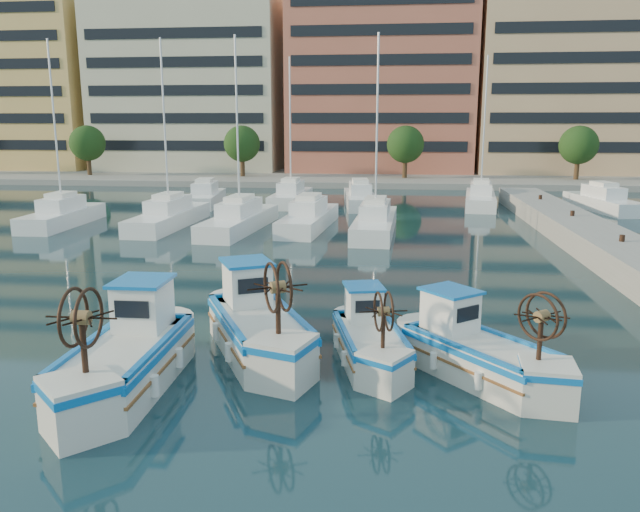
% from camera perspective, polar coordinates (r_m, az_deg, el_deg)
% --- Properties ---
extents(ground, '(300.00, 300.00, 0.00)m').
position_cam_1_polar(ground, '(16.79, -2.40, -10.72)').
color(ground, '#1A3844').
rests_on(ground, ground).
extents(waterfront, '(180.00, 40.00, 25.60)m').
position_cam_1_polar(waterfront, '(80.75, 11.62, 15.14)').
color(waterfront, gray).
rests_on(waterfront, ground).
extents(yacht_marina, '(39.88, 22.82, 11.50)m').
position_cam_1_polar(yacht_marina, '(43.93, -0.13, 4.29)').
color(yacht_marina, white).
rests_on(yacht_marina, ground).
extents(fishing_boat_a, '(2.12, 5.07, 3.15)m').
position_cam_1_polar(fishing_boat_a, '(16.43, -17.19, -8.54)').
color(fishing_boat_a, silver).
rests_on(fishing_boat_a, ground).
extents(fishing_boat_b, '(3.97, 5.20, 3.14)m').
position_cam_1_polar(fishing_boat_b, '(18.05, -5.73, -6.18)').
color(fishing_boat_b, silver).
rests_on(fishing_boat_b, ground).
extents(fishing_boat_c, '(2.40, 4.04, 2.44)m').
position_cam_1_polar(fishing_boat_c, '(17.49, 4.54, -7.43)').
color(fishing_boat_c, silver).
rests_on(fishing_boat_c, ground).
extents(fishing_boat_d, '(4.03, 4.33, 2.72)m').
position_cam_1_polar(fishing_boat_d, '(16.80, 14.17, -8.34)').
color(fishing_boat_d, silver).
rests_on(fishing_boat_d, ground).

